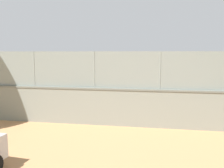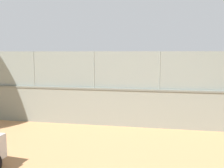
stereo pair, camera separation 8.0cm
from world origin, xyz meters
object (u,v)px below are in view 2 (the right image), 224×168
(sports_ball, at_px, (123,115))
(spare_ball_by_wall, at_px, (28,116))
(player_at_service_line, at_px, (126,80))
(player_crossing_court, at_px, (84,83))
(player_baseline_waiting, at_px, (126,97))

(sports_ball, height_order, spare_ball_by_wall, sports_ball)
(player_at_service_line, distance_m, sports_ball, 9.04)
(player_at_service_line, height_order, sports_ball, player_at_service_line)
(player_at_service_line, bearing_deg, player_crossing_court, 35.70)
(spare_ball_by_wall, bearing_deg, player_at_service_line, -111.82)
(player_at_service_line, bearing_deg, spare_ball_by_wall, 68.18)
(player_crossing_court, height_order, spare_ball_by_wall, player_crossing_court)
(player_baseline_waiting, height_order, sports_ball, player_baseline_waiting)
(sports_ball, bearing_deg, spare_ball_by_wall, 12.88)
(player_crossing_court, height_order, sports_ball, player_crossing_court)
(player_crossing_court, distance_m, sports_ball, 7.88)
(player_baseline_waiting, bearing_deg, sports_ball, 84.40)
(player_at_service_line, bearing_deg, player_baseline_waiting, 97.18)
(sports_ball, bearing_deg, player_crossing_court, -57.40)
(player_baseline_waiting, relative_size, player_crossing_court, 1.05)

